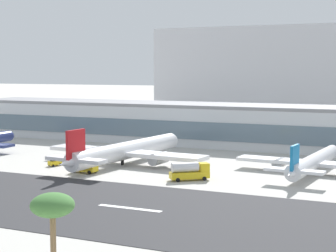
% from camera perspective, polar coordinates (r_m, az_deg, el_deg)
% --- Properties ---
extents(runway_centreline_dash_5, '(12.00, 1.20, 0.01)m').
position_cam_1_polar(runway_centreline_dash_5, '(98.80, -3.86, -8.20)').
color(runway_centreline_dash_5, white).
rests_on(runway_centreline_dash_5, runway_strip).
extents(terminal_building, '(154.28, 21.45, 12.99)m').
position_cam_1_polar(terminal_building, '(184.76, 1.65, 0.29)').
color(terminal_building, silver).
rests_on(terminal_building, ground_plane).
extents(distant_hotel_block, '(142.24, 25.35, 43.50)m').
position_cam_1_polar(distant_hotel_block, '(266.86, 13.72, 5.06)').
color(distant_hotel_block, '#BCBCC1').
rests_on(distant_hotel_block, ground_plane).
extents(airliner_red_tail_gate_1, '(44.25, 50.47, 10.54)m').
position_cam_1_polar(airliner_red_tail_gate_1, '(142.87, -4.54, -2.57)').
color(airliner_red_tail_gate_1, white).
rests_on(airliner_red_tail_gate_1, ground_plane).
extents(airliner_blue_tail_gate_2, '(36.48, 40.44, 8.44)m').
position_cam_1_polar(airliner_blue_tail_gate_2, '(133.90, 14.33, -3.57)').
color(airliner_blue_tail_gate_2, silver).
rests_on(airliner_blue_tail_gate_2, ground_plane).
extents(service_fuel_truck_0, '(8.20, 7.42, 3.95)m').
position_cam_1_polar(service_fuel_truck_0, '(122.86, 2.18, -4.53)').
color(service_fuel_truck_0, gold).
rests_on(service_fuel_truck_0, ground_plane).
extents(service_baggage_tug_1, '(2.64, 3.53, 2.20)m').
position_cam_1_polar(service_baggage_tug_1, '(143.88, -11.28, -3.53)').
color(service_baggage_tug_1, gold).
rests_on(service_baggage_tug_1, ground_plane).
extents(service_box_truck_2, '(6.11, 2.92, 3.25)m').
position_cam_1_polar(service_box_truck_2, '(133.05, -8.34, -3.90)').
color(service_box_truck_2, gold).
rests_on(service_box_truck_2, ground_plane).
extents(palm_tree_2, '(4.16, 4.16, 12.32)m').
position_cam_1_polar(palm_tree_2, '(54.55, -11.49, -8.24)').
color(palm_tree_2, brown).
rests_on(palm_tree_2, ground_plane).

